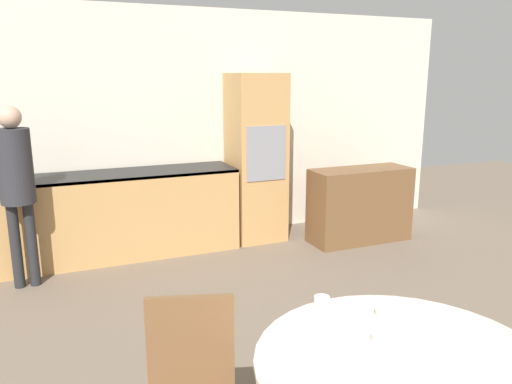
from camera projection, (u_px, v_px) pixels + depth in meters
name	position (u px, v px, depth m)	size (l,w,h in m)	color
wall_back	(175.00, 128.00, 5.61)	(7.03, 0.05, 2.60)	silver
kitchen_counter	(83.00, 217.00, 5.09)	(3.18, 0.60, 0.89)	tan
oven_unit	(256.00, 158.00, 5.71)	(0.57, 0.59, 1.90)	tan
sideboard	(360.00, 205.00, 5.72)	(1.17, 0.45, 0.85)	brown
person_standing	(16.00, 176.00, 4.32)	(0.29, 0.29, 1.63)	#262628
cup	(322.00, 304.00, 2.50)	(0.08, 0.08, 0.08)	white
bowl_centre	(390.00, 339.00, 2.20)	(0.16, 0.16, 0.04)	white
bowl_far	(390.00, 313.00, 2.45)	(0.15, 0.15, 0.04)	silver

